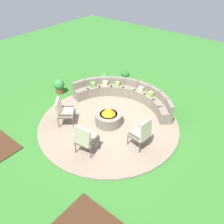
# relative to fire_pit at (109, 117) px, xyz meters

# --- Properties ---
(ground_plane) EXTENTS (24.00, 24.00, 0.00)m
(ground_plane) POSITION_rel_fire_pit_xyz_m (0.00, 0.00, -0.33)
(ground_plane) COLOR #387A2D
(patio_circle) EXTENTS (5.21, 5.21, 0.06)m
(patio_circle) POSITION_rel_fire_pit_xyz_m (0.00, 0.00, -0.30)
(patio_circle) COLOR gray
(patio_circle) RESTS_ON ground_plane
(fire_pit) EXTENTS (1.00, 1.00, 0.70)m
(fire_pit) POSITION_rel_fire_pit_xyz_m (0.00, 0.00, 0.00)
(fire_pit) COLOR gray
(fire_pit) RESTS_ON patio_circle
(curved_stone_bench) EXTENTS (4.22, 2.08, 0.76)m
(curved_stone_bench) POSITION_rel_fire_pit_xyz_m (-0.40, 1.64, 0.04)
(curved_stone_bench) COLOR gray
(curved_stone_bench) RESTS_ON patio_circle
(lounge_chair_front_left) EXTENTS (0.82, 0.84, 1.01)m
(lounge_chair_front_left) POSITION_rel_fire_pit_xyz_m (-1.29, -0.99, 0.26)
(lounge_chair_front_left) COLOR brown
(lounge_chair_front_left) RESTS_ON patio_circle
(lounge_chair_front_right) EXTENTS (0.72, 0.73, 1.12)m
(lounge_chair_front_right) POSITION_rel_fire_pit_xyz_m (0.38, -1.60, 0.29)
(lounge_chair_front_right) COLOR brown
(lounge_chair_front_right) RESTS_ON patio_circle
(lounge_chair_back_left) EXTENTS (0.63, 0.60, 1.09)m
(lounge_chair_back_left) POSITION_rel_fire_pit_xyz_m (1.61, -0.29, 0.29)
(lounge_chair_back_left) COLOR brown
(lounge_chair_back_left) RESTS_ON patio_circle
(potted_plant_0) EXTENTS (0.48, 0.48, 0.67)m
(potted_plant_0) POSITION_rel_fire_pit_xyz_m (-3.19, 0.39, 0.03)
(potted_plant_0) COLOR brown
(potted_plant_0) RESTS_ON ground_plane
(potted_plant_1) EXTENTS (0.42, 0.42, 0.60)m
(potted_plant_1) POSITION_rel_fire_pit_xyz_m (-2.08, 2.22, -0.01)
(potted_plant_1) COLOR #605B56
(potted_plant_1) RESTS_ON ground_plane
(potted_plant_2) EXTENTS (0.40, 0.40, 0.68)m
(potted_plant_2) POSITION_rel_fire_pit_xyz_m (-1.42, 2.95, 0.06)
(potted_plant_2) COLOR #605B56
(potted_plant_2) RESTS_ON ground_plane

